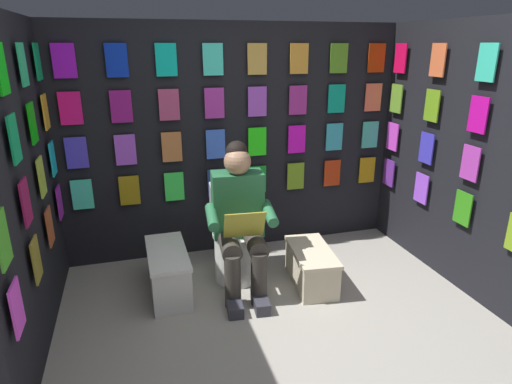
% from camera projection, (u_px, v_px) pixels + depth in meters
% --- Properties ---
extents(ground_plane, '(30.00, 30.00, 0.00)m').
position_uv_depth(ground_plane, '(315.00, 383.00, 2.54)').
color(ground_plane, '#9E998E').
extents(display_wall_back, '(3.19, 0.14, 2.08)m').
position_uv_depth(display_wall_back, '(235.00, 141.00, 3.98)').
color(display_wall_back, black).
rests_on(display_wall_back, ground).
extents(display_wall_left, '(0.14, 1.90, 2.08)m').
position_uv_depth(display_wall_left, '(456.00, 155.00, 3.49)').
color(display_wall_left, black).
rests_on(display_wall_left, ground).
extents(display_wall_right, '(0.14, 1.90, 2.08)m').
position_uv_depth(display_wall_right, '(20.00, 190.00, 2.65)').
color(display_wall_right, black).
rests_on(display_wall_right, ground).
extents(toilet, '(0.42, 0.57, 0.77)m').
position_uv_depth(toilet, '(236.00, 239.00, 3.66)').
color(toilet, white).
rests_on(toilet, ground).
extents(person_reading, '(0.55, 0.71, 1.19)m').
position_uv_depth(person_reading, '(240.00, 219.00, 3.36)').
color(person_reading, '#286B42').
rests_on(person_reading, ground).
extents(comic_longbox_near, '(0.31, 0.69, 0.37)m').
position_uv_depth(comic_longbox_near, '(168.00, 272.00, 3.41)').
color(comic_longbox_near, white).
rests_on(comic_longbox_near, ground).
extents(comic_longbox_far, '(0.38, 0.65, 0.31)m').
position_uv_depth(comic_longbox_far, '(311.00, 267.00, 3.55)').
color(comic_longbox_far, beige).
rests_on(comic_longbox_far, ground).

